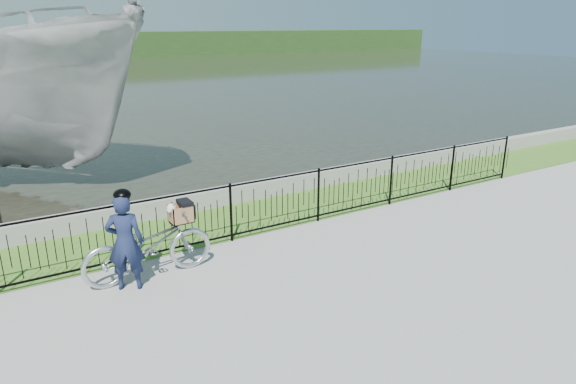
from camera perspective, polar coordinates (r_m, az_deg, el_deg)
ground at (r=9.13m, az=3.89°, el=-7.55°), size 120.00×120.00×0.00m
grass_strip at (r=11.17m, az=-3.81°, el=-2.57°), size 60.00×2.00×0.01m
water at (r=40.16m, az=-24.88°, el=10.92°), size 120.00×120.00×0.00m
quay_wall at (r=11.95m, az=-6.07°, el=-0.23°), size 60.00×0.30×0.40m
fence at (r=10.15m, az=-1.25°, el=-1.28°), size 14.00×0.06×1.15m
far_treeline at (r=66.89m, az=-28.21°, el=14.05°), size 120.00×6.00×3.00m
far_building_right at (r=66.11m, az=-22.80°, el=14.83°), size 6.00×3.00×3.20m
bicycle_rig at (r=8.61m, az=-15.25°, el=-5.73°), size 2.11×0.74×1.22m
cyclist at (r=8.26m, az=-17.66°, el=-5.16°), size 0.67×0.57×1.62m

